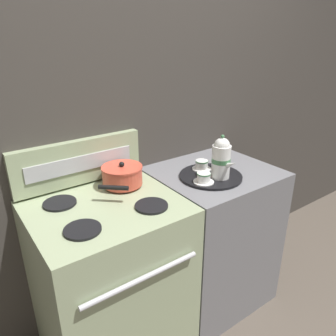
# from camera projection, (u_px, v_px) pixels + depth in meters

# --- Properties ---
(ground_plane) EXTENTS (6.00, 6.00, 0.00)m
(ground_plane) POSITION_uv_depth(u_px,v_px,m) (166.00, 316.00, 2.10)
(ground_plane) COLOR brown
(wall_back) EXTENTS (6.00, 0.05, 2.20)m
(wall_back) POSITION_uv_depth(u_px,v_px,m) (133.00, 139.00, 1.92)
(wall_back) COLOR #423D38
(wall_back) RESTS_ON ground
(stove) EXTENTS (0.71, 0.65, 0.94)m
(stove) POSITION_uv_depth(u_px,v_px,m) (112.00, 282.00, 1.73)
(stove) COLOR #9EAD84
(stove) RESTS_ON ground
(control_panel) EXTENTS (0.69, 0.05, 0.24)m
(control_panel) POSITION_uv_depth(u_px,v_px,m) (79.00, 162.00, 1.71)
(control_panel) COLOR #9EAD84
(control_panel) RESTS_ON stove
(side_counter) EXTENTS (0.69, 0.62, 0.92)m
(side_counter) POSITION_uv_depth(u_px,v_px,m) (211.00, 236.00, 2.11)
(side_counter) COLOR slate
(side_counter) RESTS_ON ground
(saucepan) EXTENTS (0.29, 0.30, 0.13)m
(saucepan) POSITION_uv_depth(u_px,v_px,m) (122.00, 175.00, 1.72)
(saucepan) COLOR #D14C38
(saucepan) RESTS_ON stove
(serving_tray) EXTENTS (0.35, 0.35, 0.01)m
(serving_tray) POSITION_uv_depth(u_px,v_px,m) (211.00, 176.00, 1.85)
(serving_tray) COLOR black
(serving_tray) RESTS_ON side_counter
(teapot) EXTENTS (0.10, 0.17, 0.24)m
(teapot) POSITION_uv_depth(u_px,v_px,m) (221.00, 158.00, 1.77)
(teapot) COLOR white
(teapot) RESTS_ON serving_tray
(teacup_left) EXTENTS (0.11, 0.11, 0.06)m
(teacup_left) POSITION_uv_depth(u_px,v_px,m) (202.00, 165.00, 1.91)
(teacup_left) COLOR white
(teacup_left) RESTS_ON serving_tray
(teacup_right) EXTENTS (0.11, 0.11, 0.06)m
(teacup_right) POSITION_uv_depth(u_px,v_px,m) (204.00, 178.00, 1.74)
(teacup_right) COLOR white
(teacup_right) RESTS_ON serving_tray
(creamer_jug) EXTENTS (0.06, 0.06, 0.08)m
(creamer_jug) POSITION_uv_depth(u_px,v_px,m) (218.00, 162.00, 1.91)
(creamer_jug) COLOR white
(creamer_jug) RESTS_ON serving_tray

